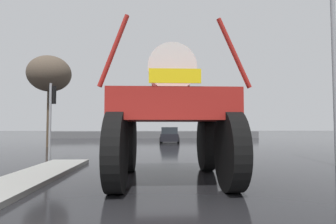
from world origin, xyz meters
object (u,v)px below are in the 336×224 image
sedan_ahead (170,135)px  bare_tree_left (49,74)px  traffic_signal_near_right (232,112)px  oversize_sprayer (170,115)px  traffic_signal_near_left (52,105)px

sedan_ahead → bare_tree_left: bare_tree_left is taller
traffic_signal_near_right → bare_tree_left: bare_tree_left is taller
oversize_sprayer → sedan_ahead: size_ratio=1.30×
traffic_signal_near_right → bare_tree_left: (-12.32, 8.80, 3.44)m
oversize_sprayer → traffic_signal_near_left: 6.91m
traffic_signal_near_right → sedan_ahead: bearing=99.9°
sedan_ahead → oversize_sprayer: bearing=-179.2°
oversize_sprayer → traffic_signal_near_right: (3.17, 4.25, 0.34)m
oversize_sprayer → bare_tree_left: bare_tree_left is taller
traffic_signal_near_right → traffic_signal_near_left: bearing=-180.0°
sedan_ahead → traffic_signal_near_left: size_ratio=1.14×
sedan_ahead → bare_tree_left: size_ratio=0.58×
traffic_signal_near_right → bare_tree_left: bearing=144.5°
sedan_ahead → traffic_signal_near_left: 15.45m
oversize_sprayer → bare_tree_left: bearing=34.3°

